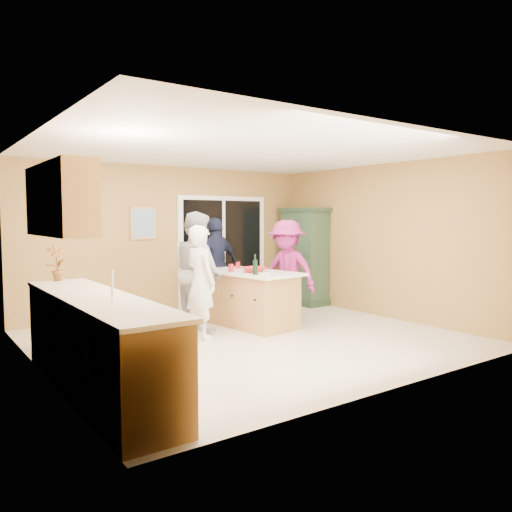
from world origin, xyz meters
TOP-DOWN VIEW (x-y plane):
  - floor at (0.00, 0.00)m, footprint 5.50×5.50m
  - ceiling at (0.00, 0.00)m, footprint 5.50×5.00m
  - wall_back at (0.00, 2.50)m, footprint 5.50×0.10m
  - wall_front at (0.00, -2.50)m, footprint 5.50×0.10m
  - wall_left at (-2.75, 0.00)m, footprint 0.10×5.00m
  - wall_right at (2.75, 0.00)m, footprint 0.10×5.00m
  - left_cabinet_run at (-2.45, -1.05)m, footprint 0.65×3.05m
  - upper_cabinets at (-2.58, -0.20)m, footprint 0.35×1.60m
  - sliding_door at (1.05, 2.46)m, footprint 1.90×0.07m
  - framed_picture at (-0.55, 2.48)m, footprint 0.46×0.04m
  - kitchen_island at (0.47, 0.70)m, footprint 1.09×1.73m
  - green_hutch at (2.49, 1.77)m, footprint 0.54×1.03m
  - woman_white at (-0.55, 0.45)m, footprint 0.42×0.60m
  - woman_grey at (-0.33, 0.95)m, footprint 0.72×0.90m
  - woman_navy at (0.60, 1.97)m, footprint 1.06×0.64m
  - woman_magenta at (1.14, 0.63)m, footprint 0.91×1.20m
  - serving_bowl at (0.42, 0.53)m, footprint 0.39×0.39m
  - tulip_vase at (-2.45, 0.52)m, footprint 0.26×0.20m
  - tumbler_near at (0.19, 0.83)m, footprint 0.11×0.11m
  - tumbler_far at (0.58, 1.22)m, footprint 0.09×0.09m
  - wine_bottle at (0.25, 0.27)m, footprint 0.07×0.07m
  - white_plate at (0.49, 0.37)m, footprint 0.23×0.23m

SIDE VIEW (x-z plane):
  - floor at x=0.00m, z-range 0.00..0.00m
  - kitchen_island at x=0.47m, z-range -0.03..0.83m
  - left_cabinet_run at x=-2.45m, z-range -0.16..1.08m
  - woman_white at x=-0.55m, z-range 0.00..1.59m
  - woman_magenta at x=1.14m, z-range 0.00..1.65m
  - woman_navy at x=0.60m, z-range 0.00..1.70m
  - white_plate at x=0.49m, z-range 0.86..0.87m
  - woman_grey at x=-0.33m, z-range 0.00..1.78m
  - serving_bowl at x=0.42m, z-range 0.86..0.94m
  - tumbler_far at x=0.58m, z-range 0.86..0.96m
  - green_hutch at x=2.49m, z-range -0.02..1.86m
  - tumbler_near at x=0.19m, z-range 0.86..0.98m
  - wine_bottle at x=0.25m, z-range 0.83..1.13m
  - sliding_door at x=1.05m, z-range 0.00..2.10m
  - tulip_vase at x=-2.45m, z-range 0.94..1.38m
  - wall_back at x=0.00m, z-range 0.00..2.60m
  - wall_front at x=0.00m, z-range 0.00..2.60m
  - wall_left at x=-2.75m, z-range 0.00..2.60m
  - wall_right at x=2.75m, z-range 0.00..2.60m
  - framed_picture at x=-0.55m, z-range 1.32..1.88m
  - upper_cabinets at x=-2.58m, z-range 1.50..2.25m
  - ceiling at x=0.00m, z-range 2.55..2.65m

